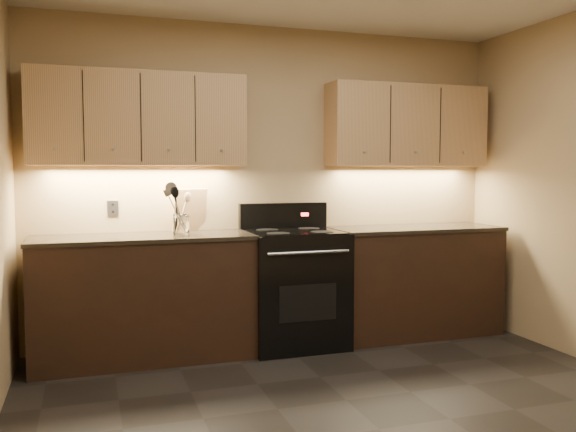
% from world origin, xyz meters
% --- Properties ---
extents(floor, '(4.00, 4.00, 0.00)m').
position_xyz_m(floor, '(0.00, 0.00, 0.00)').
color(floor, black).
rests_on(floor, ground).
extents(wall_back, '(4.00, 0.04, 2.60)m').
position_xyz_m(wall_back, '(0.00, 2.00, 1.30)').
color(wall_back, tan).
rests_on(wall_back, ground).
extents(counter_left, '(1.62, 0.62, 0.93)m').
position_xyz_m(counter_left, '(-1.10, 1.70, 0.47)').
color(counter_left, black).
rests_on(counter_left, ground).
extents(counter_right, '(1.46, 0.62, 0.93)m').
position_xyz_m(counter_right, '(1.18, 1.70, 0.47)').
color(counter_right, black).
rests_on(counter_right, ground).
extents(stove, '(0.76, 0.68, 1.14)m').
position_xyz_m(stove, '(0.08, 1.68, 0.48)').
color(stove, black).
rests_on(stove, ground).
extents(upper_cab_left, '(1.60, 0.30, 0.70)m').
position_xyz_m(upper_cab_left, '(-1.10, 1.85, 1.80)').
color(upper_cab_left, tan).
rests_on(upper_cab_left, wall_back).
extents(upper_cab_right, '(1.44, 0.30, 0.70)m').
position_xyz_m(upper_cab_right, '(1.18, 1.85, 1.80)').
color(upper_cab_right, tan).
rests_on(upper_cab_right, wall_back).
extents(outlet_plate, '(0.08, 0.01, 0.12)m').
position_xyz_m(outlet_plate, '(-1.30, 1.99, 1.12)').
color(outlet_plate, '#B2B5BA').
rests_on(outlet_plate, wall_back).
extents(utensil_crock, '(0.16, 0.16, 0.15)m').
position_xyz_m(utensil_crock, '(-0.82, 1.70, 1.00)').
color(utensil_crock, white).
rests_on(utensil_crock, counter_left).
extents(cutting_board, '(0.28, 0.15, 0.34)m').
position_xyz_m(cutting_board, '(-0.71, 1.96, 1.10)').
color(cutting_board, '#D8B374').
rests_on(cutting_board, counter_left).
extents(wooden_spoon, '(0.17, 0.16, 0.32)m').
position_xyz_m(wooden_spoon, '(-0.85, 1.69, 1.11)').
color(wooden_spoon, '#D8B374').
rests_on(wooden_spoon, utensil_crock).
extents(black_spoon, '(0.09, 0.11, 0.35)m').
position_xyz_m(black_spoon, '(-0.83, 1.73, 1.12)').
color(black_spoon, black).
rests_on(black_spoon, utensil_crock).
extents(steel_spatula, '(0.23, 0.11, 0.37)m').
position_xyz_m(steel_spatula, '(-0.79, 1.72, 1.13)').
color(steel_spatula, silver).
rests_on(steel_spatula, utensil_crock).
extents(steel_skimmer, '(0.20, 0.12, 0.39)m').
position_xyz_m(steel_skimmer, '(-0.79, 1.68, 1.13)').
color(steel_skimmer, silver).
rests_on(steel_skimmer, utensil_crock).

